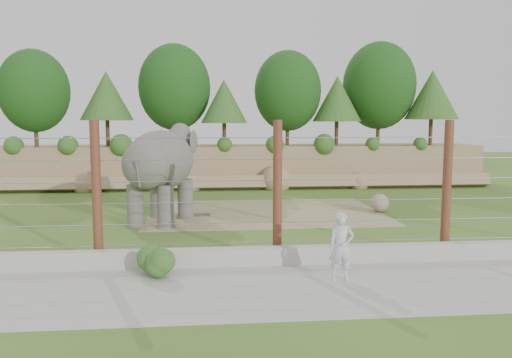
{
  "coord_description": "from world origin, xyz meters",
  "views": [
    {
      "loc": [
        -1.91,
        -18.37,
        3.92
      ],
      "look_at": [
        0.0,
        2.0,
        1.6
      ],
      "focal_mm": 35.0,
      "sensor_mm": 36.0,
      "label": 1
    }
  ],
  "objects": [
    {
      "name": "back_embankment",
      "position": [
        0.59,
        12.68,
        3.97
      ],
      "size": [
        30.0,
        5.52,
        8.77
      ],
      "color": "#9D7E5B",
      "rests_on": "ground"
    },
    {
      "name": "ground",
      "position": [
        0.0,
        0.0,
        0.0
      ],
      "size": [
        90.0,
        90.0,
        0.0
      ],
      "primitive_type": "plane",
      "color": "#426225",
      "rests_on": "ground"
    },
    {
      "name": "walkway_shrub",
      "position": [
        -3.31,
        -5.8,
        0.38
      ],
      "size": [
        0.74,
        0.74,
        0.74
      ],
      "primitive_type": "sphere",
      "color": "#2D5821",
      "rests_on": "walkway"
    },
    {
      "name": "stone_ball",
      "position": [
        5.5,
        2.6,
        0.42
      ],
      "size": [
        0.8,
        0.8,
        0.8
      ],
      "primitive_type": "sphere",
      "color": "gray",
      "rests_on": "dirt_patch"
    },
    {
      "name": "walkway",
      "position": [
        0.0,
        -7.0,
        0.01
      ],
      "size": [
        26.0,
        4.0,
        0.01
      ],
      "primitive_type": "cube",
      "color": "#A3A299",
      "rests_on": "ground"
    },
    {
      "name": "retaining_wall",
      "position": [
        0.0,
        -5.0,
        0.25
      ],
      "size": [
        26.0,
        0.35,
        0.5
      ],
      "primitive_type": "cube",
      "color": "#A3A299",
      "rests_on": "ground"
    },
    {
      "name": "elephant",
      "position": [
        -3.82,
        1.3,
        1.89
      ],
      "size": [
        3.39,
        5.08,
        3.79
      ],
      "primitive_type": null,
      "rotation": [
        0.0,
        0.0,
        -0.32
      ],
      "color": "#5C5652",
      "rests_on": "ground"
    },
    {
      "name": "drain_grate",
      "position": [
        -2.4,
        2.57,
        0.04
      ],
      "size": [
        1.0,
        0.6,
        0.03
      ],
      "primitive_type": "cube",
      "color": "#262628",
      "rests_on": "dirt_patch"
    },
    {
      "name": "zookeeper",
      "position": [
        1.32,
        -6.55,
        0.87
      ],
      "size": [
        0.66,
        0.46,
        1.71
      ],
      "primitive_type": "imported",
      "rotation": [
        0.0,
        0.0,
        -0.08
      ],
      "color": "silver",
      "rests_on": "walkway"
    },
    {
      "name": "barrier_fence",
      "position": [
        0.0,
        -4.5,
        2.0
      ],
      "size": [
        20.26,
        0.26,
        4.0
      ],
      "color": "brown",
      "rests_on": "ground"
    },
    {
      "name": "dirt_patch",
      "position": [
        0.5,
        3.0,
        0.01
      ],
      "size": [
        10.0,
        7.0,
        0.02
      ],
      "primitive_type": "cube",
      "color": "#908156",
      "rests_on": "ground"
    }
  ]
}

